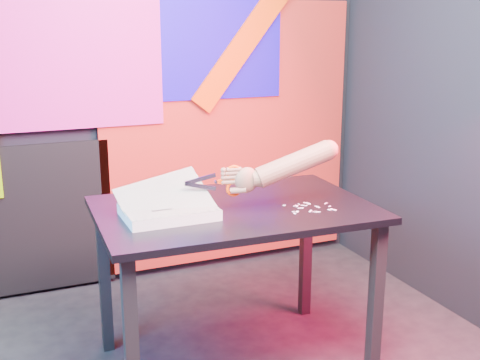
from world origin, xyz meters
name	(u,v)px	position (x,y,z in m)	size (l,w,h in m)	color
room	(214,73)	(0.00, 0.00, 1.35)	(3.01, 3.01, 2.71)	black
backdrop	(135,123)	(0.06, 1.46, 0.96)	(2.88, 0.05, 2.08)	red
work_table	(234,227)	(0.22, 0.36, 0.66)	(1.19, 0.82, 0.75)	#282828
printout_stack	(169,211)	(-0.08, 0.33, 0.77)	(0.39, 0.27, 0.19)	white
scissors	(230,181)	(0.18, 0.31, 0.88)	(0.24, 0.05, 0.14)	#9FA0BA
hand_forearm	(286,166)	(0.42, 0.27, 0.93)	(0.49, 0.15, 0.21)	#8C5F49
paper_clippings	(310,208)	(0.51, 0.21, 0.75)	(0.21, 0.16, 0.00)	white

